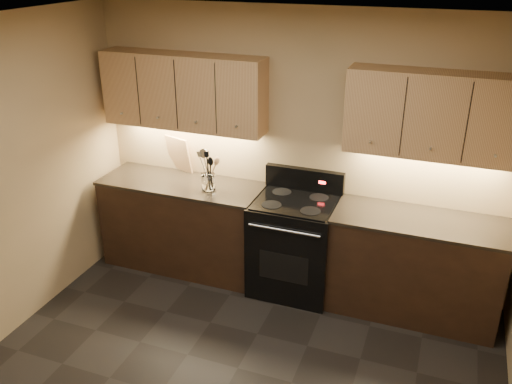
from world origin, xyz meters
TOP-DOWN VIEW (x-y plane):
  - ceiling at (0.00, 0.00)m, footprint 4.00×4.00m
  - wall_back at (0.00, 2.00)m, footprint 4.00×0.04m
  - counter_left at (-1.10, 1.70)m, footprint 1.62×0.62m
  - counter_right at (1.18, 1.70)m, footprint 1.46×0.62m
  - stove at (0.08, 1.68)m, footprint 0.76×0.68m
  - upper_cab_left at (-1.10, 1.85)m, footprint 1.60×0.30m
  - upper_cab_right at (1.18, 1.85)m, footprint 1.44×0.30m
  - outlet_plate at (-1.30, 1.99)m, footprint 0.08×0.01m
  - utensil_crock at (-0.77, 1.63)m, footprint 0.17×0.17m
  - cutting_board at (-1.25, 1.96)m, footprint 0.31×0.17m
  - wooden_spoon at (-0.79, 1.63)m, footprint 0.15×0.17m
  - black_spoon at (-0.77, 1.66)m, footprint 0.09×0.10m
  - black_turner at (-0.75, 1.62)m, footprint 0.13×0.12m
  - steel_spatula at (-0.76, 1.66)m, footprint 0.23×0.12m
  - steel_skimmer at (-0.74, 1.62)m, footprint 0.19×0.14m

SIDE VIEW (x-z plane):
  - counter_left at x=-1.10m, z-range 0.00..0.93m
  - counter_right at x=1.18m, z-range 0.00..0.93m
  - stove at x=0.08m, z-range -0.09..1.05m
  - utensil_crock at x=-0.77m, z-range 0.92..1.08m
  - wooden_spoon at x=-0.79m, z-range 0.94..1.26m
  - black_spoon at x=-0.77m, z-range 0.94..1.26m
  - cutting_board at x=-1.25m, z-range 0.93..1.30m
  - outlet_plate at x=-1.30m, z-range 1.06..1.18m
  - steel_skimmer at x=-0.74m, z-range 0.94..1.33m
  - black_turner at x=-0.75m, z-range 0.94..1.33m
  - steel_spatula at x=-0.76m, z-range 0.94..1.33m
  - wall_back at x=0.00m, z-range 0.00..2.60m
  - upper_cab_left at x=-1.10m, z-range 1.45..2.15m
  - upper_cab_right at x=1.18m, z-range 1.45..2.15m
  - ceiling at x=0.00m, z-range 2.60..2.60m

